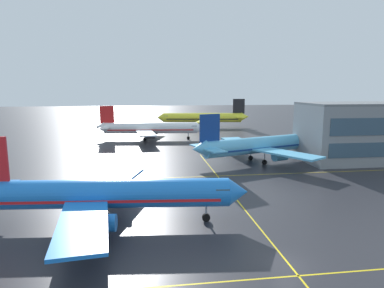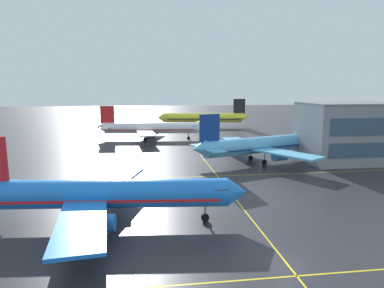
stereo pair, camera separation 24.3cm
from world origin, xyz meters
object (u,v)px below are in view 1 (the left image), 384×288
(airliner_front_gate, at_px, (104,194))
(airliner_second_row, at_px, (263,145))
(airliner_third_row, at_px, (149,128))
(airliner_far_left_stand, at_px, (204,118))

(airliner_front_gate, height_order, airliner_second_row, airliner_second_row)
(airliner_third_row, bearing_deg, airliner_second_row, -55.45)
(airliner_third_row, bearing_deg, airliner_far_left_stand, 53.55)
(airliner_third_row, xyz_separation_m, airliner_far_left_stand, (23.40, 31.68, 0.40))
(airliner_second_row, xyz_separation_m, airliner_far_left_stand, (-2.00, 68.56, 0.28))
(airliner_front_gate, distance_m, airliner_second_row, 44.41)
(airliner_far_left_stand, bearing_deg, airliner_third_row, -126.45)
(airliner_front_gate, distance_m, airliner_far_left_stand, 104.13)
(airliner_second_row, bearing_deg, airliner_third_row, 124.55)
(airliner_front_gate, distance_m, airliner_third_row, 68.46)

